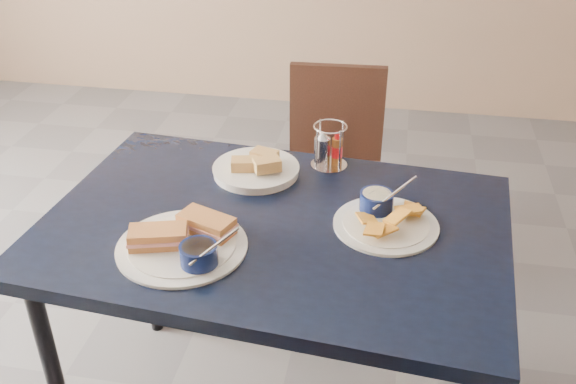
% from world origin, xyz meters
% --- Properties ---
extents(dining_table, '(1.26, 0.90, 0.75)m').
position_xyz_m(dining_table, '(0.00, -0.04, 0.68)').
color(dining_table, black).
rests_on(dining_table, ground).
extents(chair_far, '(0.40, 0.39, 0.81)m').
position_xyz_m(chair_far, '(0.06, 0.90, 0.47)').
color(chair_far, black).
rests_on(chair_far, ground).
extents(sandwich_plate, '(0.33, 0.32, 0.12)m').
position_xyz_m(sandwich_plate, '(-0.19, -0.19, 0.77)').
color(sandwich_plate, white).
rests_on(sandwich_plate, dining_table).
extents(plantain_plate, '(0.27, 0.27, 0.12)m').
position_xyz_m(plantain_plate, '(0.28, 0.01, 0.77)').
color(plantain_plate, white).
rests_on(plantain_plate, dining_table).
extents(bread_basket, '(0.25, 0.25, 0.07)m').
position_xyz_m(bread_basket, '(-0.10, 0.20, 0.77)').
color(bread_basket, white).
rests_on(bread_basket, dining_table).
extents(condiment_caddy, '(0.11, 0.11, 0.14)m').
position_xyz_m(condiment_caddy, '(0.10, 0.29, 0.81)').
color(condiment_caddy, silver).
rests_on(condiment_caddy, dining_table).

